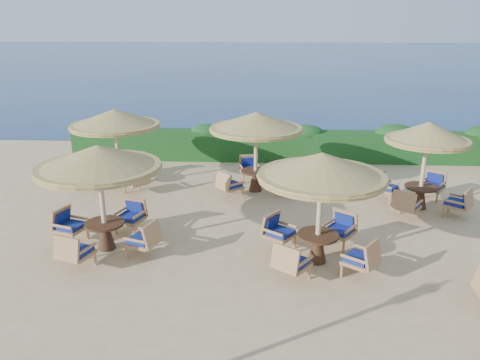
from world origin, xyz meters
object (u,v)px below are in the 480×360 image
at_px(cafe_set_1, 321,188).
at_px(cafe_set_4, 256,133).
at_px(cafe_set_5, 425,154).
at_px(cafe_set_0, 100,177).
at_px(cafe_set_3, 116,130).

bearing_deg(cafe_set_1, cafe_set_4, 107.76).
bearing_deg(cafe_set_5, cafe_set_0, -159.90).
xyz_separation_m(cafe_set_1, cafe_set_3, (-6.22, 5.10, 0.10)).
bearing_deg(cafe_set_3, cafe_set_4, -3.34).
height_order(cafe_set_3, cafe_set_4, same).
bearing_deg(cafe_set_1, cafe_set_3, 140.66).
bearing_deg(cafe_set_5, cafe_set_1, -134.15).
distance_m(cafe_set_0, cafe_set_5, 9.13).
xyz_separation_m(cafe_set_0, cafe_set_5, (8.57, 3.14, -0.16)).
bearing_deg(cafe_set_1, cafe_set_0, 175.65).
height_order(cafe_set_0, cafe_set_1, same).
bearing_deg(cafe_set_3, cafe_set_5, -9.24).
distance_m(cafe_set_1, cafe_set_5, 4.92).
bearing_deg(cafe_set_0, cafe_set_5, 20.10).
bearing_deg(cafe_set_4, cafe_set_3, 176.66).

